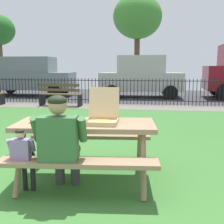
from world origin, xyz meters
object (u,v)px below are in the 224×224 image
at_px(pizza_box_open, 102,116).
at_px(adult_at_table, 61,141).
at_px(picnic_table_foreground, 85,135).
at_px(far_tree_midleft, 137,17).
at_px(park_bench_center, 60,95).
at_px(parked_car_far_left, 29,76).
at_px(pizza_slice_on_table, 37,122).
at_px(parked_car_left, 141,76).
at_px(child_at_table, 23,155).

height_order(pizza_box_open, adult_at_table, pizza_box_open).
relative_size(picnic_table_foreground, far_tree_midleft, 0.31).
distance_m(park_bench_center, parked_car_far_left, 4.42).
relative_size(pizza_slice_on_table, parked_car_far_left, 0.06).
relative_size(pizza_box_open, parked_car_left, 0.12).
bearing_deg(pizza_slice_on_table, parked_car_left, 84.03).
distance_m(picnic_table_foreground, parked_car_far_left, 11.22).
relative_size(adult_at_table, park_bench_center, 0.73).
distance_m(pizza_box_open, park_bench_center, 7.03).
xyz_separation_m(pizza_box_open, parked_car_left, (0.19, 9.89, 0.16)).
height_order(pizza_slice_on_table, parked_car_left, parked_car_left).
bearing_deg(child_at_table, far_tree_midleft, 88.21).
distance_m(child_at_table, park_bench_center, 7.33).
bearing_deg(pizza_box_open, parked_car_left, 88.87).
relative_size(pizza_slice_on_table, parked_car_left, 0.07).
relative_size(pizza_box_open, child_at_table, 0.59).
relative_size(park_bench_center, parked_car_left, 0.41).
relative_size(pizza_slice_on_table, child_at_table, 0.31).
relative_size(pizza_slice_on_table, adult_at_table, 0.22).
relative_size(pizza_slice_on_table, park_bench_center, 0.16).
xyz_separation_m(adult_at_table, parked_car_left, (0.59, 10.43, 0.35)).
height_order(pizza_box_open, child_at_table, pizza_box_open).
bearing_deg(parked_car_left, adult_at_table, -93.22).
height_order(child_at_table, park_bench_center, park_bench_center).
height_order(parked_car_far_left, far_tree_midleft, far_tree_midleft).
bearing_deg(parked_car_left, picnic_table_foreground, -92.42).
height_order(park_bench_center, parked_car_far_left, parked_car_far_left).
xyz_separation_m(picnic_table_foreground, child_at_table, (-0.59, -0.59, -0.10)).
height_order(picnic_table_foreground, pizza_slice_on_table, pizza_slice_on_table).
bearing_deg(pizza_box_open, child_at_table, -143.36).
relative_size(picnic_table_foreground, pizza_box_open, 3.97).
xyz_separation_m(pizza_slice_on_table, parked_car_far_left, (-4.60, 9.99, 0.23)).
distance_m(picnic_table_foreground, adult_at_table, 0.55).
bearing_deg(far_tree_midleft, child_at_table, -91.79).
xyz_separation_m(adult_at_table, child_at_table, (-0.43, -0.07, -0.16)).
bearing_deg(picnic_table_foreground, park_bench_center, 110.96).
bearing_deg(picnic_table_foreground, pizza_box_open, 5.74).
bearing_deg(pizza_box_open, pizza_slice_on_table, -173.48).
height_order(adult_at_table, parked_car_far_left, parked_car_far_left).
relative_size(pizza_box_open, adult_at_table, 0.41).
relative_size(adult_at_table, parked_car_far_left, 0.27).
distance_m(parked_car_far_left, far_tree_midleft, 8.75).
xyz_separation_m(pizza_slice_on_table, adult_at_table, (0.46, -0.44, -0.12)).
bearing_deg(child_at_table, parked_car_far_left, 113.82).
bearing_deg(child_at_table, adult_at_table, 9.07).
bearing_deg(parked_car_left, parked_car_far_left, -179.99).
xyz_separation_m(park_bench_center, parked_car_far_left, (-2.74, 3.42, 0.59)).
relative_size(pizza_box_open, far_tree_midleft, 0.08).
xyz_separation_m(parked_car_left, far_tree_midleft, (-0.50, 6.01, 3.73)).
relative_size(pizza_box_open, parked_car_far_left, 0.11).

